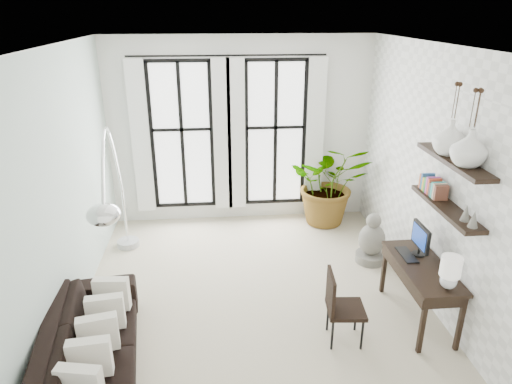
{
  "coord_description": "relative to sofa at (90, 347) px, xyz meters",
  "views": [
    {
      "loc": [
        -0.45,
        -5.15,
        3.57
      ],
      "look_at": [
        0.06,
        0.3,
        1.37
      ],
      "focal_mm": 32.0,
      "sensor_mm": 36.0,
      "label": 1
    }
  ],
  "objects": [
    {
      "name": "floor",
      "position": [
        1.8,
        1.25,
        -0.33
      ],
      "size": [
        5.0,
        5.0,
        0.0
      ],
      "primitive_type": "plane",
      "color": "beige",
      "rests_on": "ground"
    },
    {
      "name": "ceiling",
      "position": [
        1.8,
        1.25,
        2.87
      ],
      "size": [
        5.0,
        5.0,
        0.0
      ],
      "primitive_type": "plane",
      "color": "white",
      "rests_on": "wall_back"
    },
    {
      "name": "wall_left",
      "position": [
        -0.45,
        1.25,
        1.27
      ],
      "size": [
        0.0,
        5.0,
        5.0
      ],
      "primitive_type": "plane",
      "rotation": [
        1.57,
        0.0,
        1.57
      ],
      "color": "silver",
      "rests_on": "floor"
    },
    {
      "name": "wall_right",
      "position": [
        4.05,
        1.25,
        1.27
      ],
      "size": [
        0.0,
        5.0,
        5.0
      ],
      "primitive_type": "plane",
      "rotation": [
        1.57,
        0.0,
        -1.57
      ],
      "color": "white",
      "rests_on": "floor"
    },
    {
      "name": "wall_back",
      "position": [
        1.8,
        3.75,
        1.27
      ],
      "size": [
        4.5,
        0.0,
        4.5
      ],
      "primitive_type": "plane",
      "rotation": [
        1.57,
        0.0,
        0.0
      ],
      "color": "white",
      "rests_on": "floor"
    },
    {
      "name": "windows",
      "position": [
        1.6,
        3.68,
        1.23
      ],
      "size": [
        3.26,
        0.13,
        2.65
      ],
      "color": "white",
      "rests_on": "wall_back"
    },
    {
      "name": "wall_shelves",
      "position": [
        3.91,
        0.6,
        1.39
      ],
      "size": [
        0.25,
        1.3,
        0.6
      ],
      "color": "black",
      "rests_on": "wall_right"
    },
    {
      "name": "sofa",
      "position": [
        0.0,
        0.0,
        0.0
      ],
      "size": [
        1.19,
        2.39,
        0.67
      ],
      "primitive_type": "imported",
      "rotation": [
        0.0,
        0.0,
        1.71
      ],
      "color": "black",
      "rests_on": "floor"
    },
    {
      "name": "throw_pillows",
      "position": [
        0.1,
        0.0,
        0.17
      ],
      "size": [
        0.4,
        1.52,
        0.4
      ],
      "color": "silver",
      "rests_on": "sofa"
    },
    {
      "name": "plant",
      "position": [
        3.32,
        3.37,
        0.41
      ],
      "size": [
        1.51,
        1.36,
        1.5
      ],
      "primitive_type": "imported",
      "rotation": [
        0.0,
        0.0,
        -0.15
      ],
      "color": "#2D7228",
      "rests_on": "floor"
    },
    {
      "name": "desk",
      "position": [
        3.75,
        0.51,
        0.38
      ],
      "size": [
        0.54,
        1.28,
        1.15
      ],
      "color": "black",
      "rests_on": "floor"
    },
    {
      "name": "desk_chair",
      "position": [
        2.68,
        0.27,
        0.17
      ],
      "size": [
        0.45,
        0.45,
        0.88
      ],
      "rotation": [
        0.0,
        0.0,
        -0.09
      ],
      "color": "black",
      "rests_on": "floor"
    },
    {
      "name": "arc_lamp",
      "position": [
        0.1,
        1.41,
        1.5
      ],
      "size": [
        0.73,
        3.07,
        2.34
      ],
      "color": "silver",
      "rests_on": "floor"
    },
    {
      "name": "buddha",
      "position": [
        3.64,
        1.96,
        -0.0
      ],
      "size": [
        0.44,
        0.44,
        0.79
      ],
      "color": "gray",
      "rests_on": "floor"
    },
    {
      "name": "vase_a",
      "position": [
        3.91,
        0.31,
        1.93
      ],
      "size": [
        0.37,
        0.37,
        0.38
      ],
      "primitive_type": "imported",
      "color": "white",
      "rests_on": "shelf_upper"
    },
    {
      "name": "vase_b",
      "position": [
        3.91,
        0.71,
        1.93
      ],
      "size": [
        0.37,
        0.37,
        0.38
      ],
      "primitive_type": "imported",
      "color": "white",
      "rests_on": "shelf_upper"
    }
  ]
}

